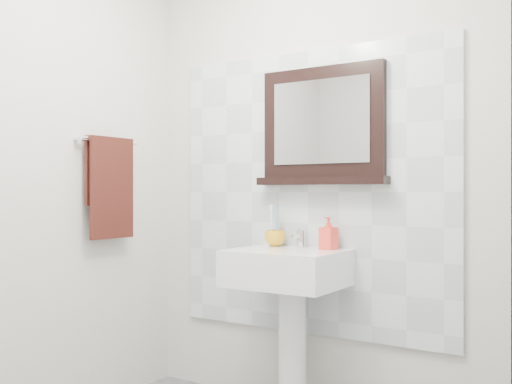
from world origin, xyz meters
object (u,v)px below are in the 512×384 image
toothbrush_cup (275,238)px  pedestal_sink (288,286)px  soap_dispenser (329,233)px  framed_mirror (323,129)px  hand_towel (110,180)px

toothbrush_cup → pedestal_sink: bearing=-40.7°
soap_dispenser → pedestal_sink: bearing=-130.3°
toothbrush_cup → framed_mirror: size_ratio=0.15×
pedestal_sink → hand_towel: (-0.93, -0.31, 0.54)m
pedestal_sink → framed_mirror: (0.10, 0.19, 0.80)m
framed_mirror → hand_towel: (-1.03, -0.50, -0.26)m
soap_dispenser → hand_towel: hand_towel is taller
toothbrush_cup → soap_dispenser: size_ratio=0.66×
soap_dispenser → hand_towel: size_ratio=0.30×
framed_mirror → hand_towel: 1.18m
toothbrush_cup → framed_mirror: 0.63m
soap_dispenser → toothbrush_cup: bearing=-170.4°
framed_mirror → soap_dispenser: bearing=-40.5°
pedestal_sink → framed_mirror: bearing=61.7°
framed_mirror → hand_towel: bearing=-154.4°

